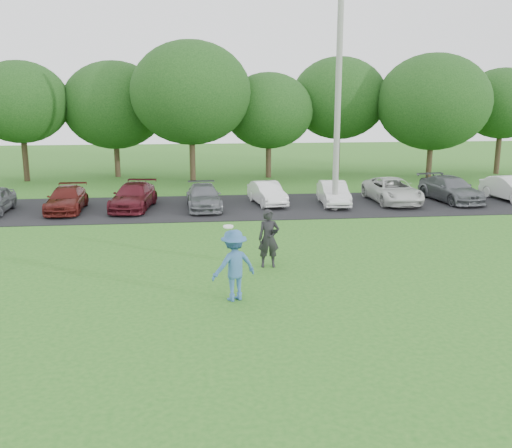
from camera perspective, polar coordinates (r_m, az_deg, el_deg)
The scene contains 7 objects.
ground at distance 15.48m, azimuth 1.44°, elevation -7.58°, with size 100.00×100.00×0.00m, color #29691E.
parking_lot at distance 27.97m, azimuth -2.15°, elevation 1.74°, with size 32.00×6.50×0.03m, color black.
utility_pole at distance 26.88m, azimuth 8.20°, elevation 12.42°, with size 0.28×0.28×10.51m, color gray.
frisbee_player at distance 15.19m, azimuth -2.22°, elevation -4.14°, with size 1.43×1.14×2.10m.
camera_bystander at distance 18.09m, azimuth 1.28°, elevation -1.45°, with size 0.70×0.47×1.87m.
parked_cars at distance 27.82m, azimuth -2.45°, elevation 2.96°, with size 30.81×4.82×1.25m.
tree_row at distance 37.30m, azimuth -0.98°, elevation 12.10°, with size 42.39×9.85×8.64m.
Camera 1 is at (-1.99, -14.37, 5.41)m, focal length 40.00 mm.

